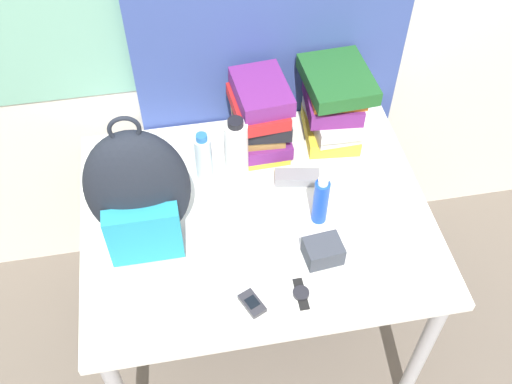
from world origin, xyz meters
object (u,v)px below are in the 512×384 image
sunglasses_case (297,177)px  wristwatch (301,293)px  book_stack_center (334,105)px  sunscreen_bottle (321,201)px  book_stack_left (260,117)px  water_bottle (203,157)px  camera_pouch (323,251)px  cell_phone (252,304)px  backpack (139,193)px  sports_bottle (236,149)px

sunglasses_case → wristwatch: (-0.08, -0.43, -0.01)m
book_stack_center → sunscreen_bottle: size_ratio=1.48×
book_stack_left → sunscreen_bottle: (0.13, -0.36, -0.05)m
water_bottle → sunglasses_case: bearing=-14.9°
water_bottle → camera_pouch: bearing=-52.0°
book_stack_left → book_stack_center: 0.26m
water_bottle → cell_phone: water_bottle is taller
cell_phone → sunglasses_case: (0.23, 0.44, 0.01)m
backpack → water_bottle: size_ratio=2.62×
water_bottle → cell_phone: 0.53m
backpack → sports_bottle: backpack is taller
book_stack_left → wristwatch: 0.63m
book_stack_left → water_bottle: size_ratio=1.44×
book_stack_left → sports_bottle: size_ratio=1.12×
book_stack_center → sunglasses_case: (-0.17, -0.20, -0.13)m
sports_bottle → cell_phone: sports_bottle is taller
sunscreen_bottle → camera_pouch: bearing=-99.7°
sports_bottle → wristwatch: 0.52m
sunglasses_case → book_stack_center: bearing=49.6°
book_stack_left → sunscreen_bottle: bearing=-70.6°
book_stack_left → camera_pouch: (0.10, -0.51, -0.10)m
sunscreen_bottle → wristwatch: bearing=-114.2°
book_stack_center → cell_phone: book_stack_center is taller
sunglasses_case → wristwatch: bearing=-101.1°
sunscreen_bottle → camera_pouch: size_ratio=1.61×
sports_bottle → backpack: bearing=-145.3°
backpack → camera_pouch: 0.57m
book_stack_left → sports_bottle: 0.16m
backpack → sports_bottle: bearing=34.7°
sports_bottle → sunscreen_bottle: (0.23, -0.24, -0.03)m
water_bottle → camera_pouch: size_ratio=1.60×
backpack → wristwatch: 0.55m
backpack → sunglasses_case: backpack is taller
book_stack_left → sunscreen_bottle: size_ratio=1.44×
sunscreen_bottle → wristwatch: (-0.12, -0.26, -0.08)m
book_stack_center → sports_bottle: size_ratio=1.15×
water_bottle → camera_pouch: water_bottle is taller
sunglasses_case → backpack: bearing=-163.8°
sports_bottle → wristwatch: size_ratio=2.32×
water_bottle → sunscreen_bottle: size_ratio=0.99×
book_stack_center → camera_pouch: bearing=-107.2°
book_stack_left → book_stack_center: bearing=1.2°
cell_phone → camera_pouch: bearing=27.6°
sports_bottle → cell_phone: 0.52m
book_stack_left → camera_pouch: 0.53m
water_bottle → sports_bottle: bearing=-5.6°
sports_bottle → cell_phone: (-0.04, -0.51, -0.11)m
cell_phone → wristwatch: (0.15, 0.01, -0.00)m
book_stack_left → sports_bottle: bearing=-129.6°
cell_phone → wristwatch: bearing=3.7°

